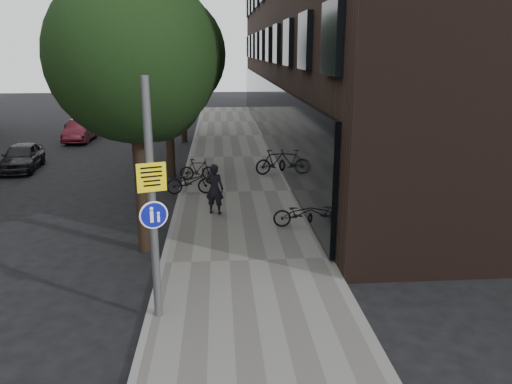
{
  "coord_description": "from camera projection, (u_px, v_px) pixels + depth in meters",
  "views": [
    {
      "loc": [
        -0.46,
        -8.82,
        5.47
      ],
      "look_at": [
        0.45,
        3.29,
        2.0
      ],
      "focal_mm": 35.0,
      "sensor_mm": 36.0,
      "label": 1
    }
  ],
  "objects": [
    {
      "name": "signpost",
      "position": [
        152.0,
        202.0,
        9.78
      ],
      "size": [
        0.55,
        0.21,
        4.9
      ],
      "rotation": [
        0.0,
        0.0,
        0.32
      ],
      "color": "#595B5E",
      "rests_on": "sidewalk"
    },
    {
      "name": "parked_bike_facade_far",
      "position": [
        275.0,
        162.0,
        22.2
      ],
      "size": [
        1.9,
        1.04,
        1.1
      ],
      "primitive_type": "imported",
      "rotation": [
        0.0,
        0.0,
        1.88
      ],
      "color": "black",
      "rests_on": "sidewalk"
    },
    {
      "name": "parked_car_far",
      "position": [
        86.0,
        121.0,
        35.31
      ],
      "size": [
        2.29,
        4.49,
        1.25
      ],
      "primitive_type": "imported",
      "rotation": [
        0.0,
        0.0,
        -0.13
      ],
      "color": "#1B2130",
      "rests_on": "ground"
    },
    {
      "name": "parked_bike_facade_near",
      "position": [
        299.0,
        213.0,
        15.57
      ],
      "size": [
        1.66,
        0.61,
        0.87
      ],
      "primitive_type": "imported",
      "rotation": [
        0.0,
        0.0,
        1.55
      ],
      "color": "black",
      "rests_on": "sidewalk"
    },
    {
      "name": "curb_edge",
      "position": [
        181.0,
        194.0,
        19.42
      ],
      "size": [
        0.15,
        60.0,
        0.13
      ],
      "primitive_type": "cube",
      "color": "slate",
      "rests_on": "ground"
    },
    {
      "name": "parked_car_near",
      "position": [
        22.0,
        157.0,
        23.45
      ],
      "size": [
        1.83,
        3.82,
        1.26
      ],
      "primitive_type": "imported",
      "rotation": [
        0.0,
        0.0,
        0.09
      ],
      "color": "black",
      "rests_on": "ground"
    },
    {
      "name": "parked_car_mid",
      "position": [
        81.0,
        130.0,
        30.91
      ],
      "size": [
        1.4,
        3.98,
        1.31
      ],
      "primitive_type": "imported",
      "rotation": [
        0.0,
        0.0,
        -0.0
      ],
      "color": "maroon",
      "rests_on": "ground"
    },
    {
      "name": "sidewalk",
      "position": [
        238.0,
        193.0,
        19.58
      ],
      "size": [
        4.5,
        60.0,
        0.12
      ],
      "primitive_type": "cube",
      "color": "slate",
      "rests_on": "ground"
    },
    {
      "name": "ground",
      "position": [
        246.0,
        333.0,
        9.99
      ],
      "size": [
        120.0,
        120.0,
        0.0
      ],
      "primitive_type": "plane",
      "color": "black",
      "rests_on": "ground"
    },
    {
      "name": "street_tree_mid",
      "position": [
        168.0,
        59.0,
        21.0
      ],
      "size": [
        5.0,
        5.0,
        7.8
      ],
      "color": "black",
      "rests_on": "ground"
    },
    {
      "name": "pedestrian",
      "position": [
        214.0,
        189.0,
        16.72
      ],
      "size": [
        0.72,
        0.57,
        1.72
      ],
      "primitive_type": "imported",
      "rotation": [
        0.0,
        0.0,
        2.85
      ],
      "color": "black",
      "rests_on": "sidewalk"
    },
    {
      "name": "parked_bike_curb_near",
      "position": [
        190.0,
        182.0,
        19.11
      ],
      "size": [
        1.84,
        0.67,
        0.96
      ],
      "primitive_type": "imported",
      "rotation": [
        0.0,
        0.0,
        1.59
      ],
      "color": "black",
      "rests_on": "sidewalk"
    },
    {
      "name": "parked_bike_curb_far",
      "position": [
        198.0,
        169.0,
        21.19
      ],
      "size": [
        1.53,
        0.5,
        0.91
      ],
      "primitive_type": "imported",
      "rotation": [
        0.0,
        0.0,
        1.52
      ],
      "color": "black",
      "rests_on": "sidewalk"
    },
    {
      "name": "street_tree_far",
      "position": [
        182.0,
        56.0,
        29.63
      ],
      "size": [
        5.0,
        5.0,
        7.8
      ],
      "color": "black",
      "rests_on": "ground"
    },
    {
      "name": "street_tree_near",
      "position": [
        137.0,
        64.0,
        12.86
      ],
      "size": [
        4.4,
        4.4,
        7.5
      ],
      "color": "black",
      "rests_on": "ground"
    }
  ]
}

